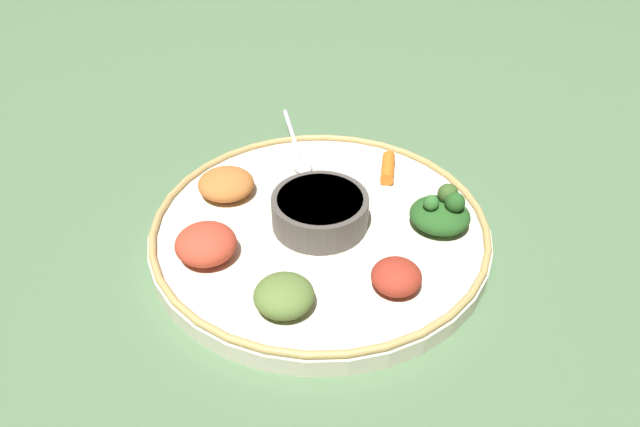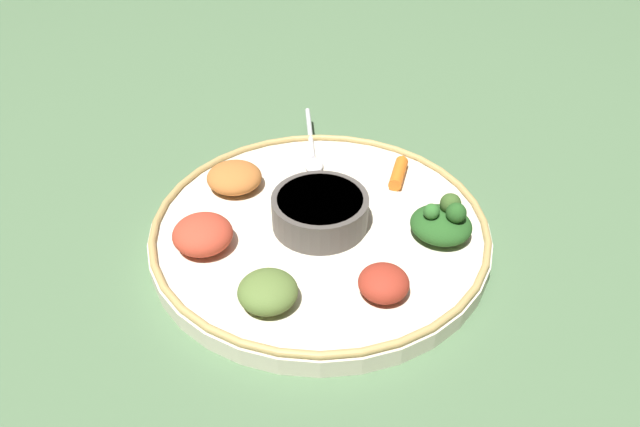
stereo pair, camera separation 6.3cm
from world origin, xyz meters
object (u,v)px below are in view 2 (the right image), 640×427
(spoon, at_px, (312,149))
(greens_pile, at_px, (442,222))
(center_bowl, at_px, (320,210))
(carrot_near_spoon, at_px, (399,170))

(spoon, bearing_deg, greens_pile, -27.94)
(center_bowl, bearing_deg, carrot_near_spoon, 66.45)
(spoon, xyz_separation_m, carrot_near_spoon, (0.12, -0.01, 0.00))
(center_bowl, distance_m, carrot_near_spoon, 0.14)
(center_bowl, height_order, greens_pile, greens_pile)
(greens_pile, bearing_deg, center_bowl, -166.24)
(carrot_near_spoon, bearing_deg, greens_pile, -51.76)
(center_bowl, xyz_separation_m, spoon, (-0.07, 0.14, -0.02))
(center_bowl, relative_size, greens_pile, 1.59)
(spoon, height_order, carrot_near_spoon, carrot_near_spoon)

